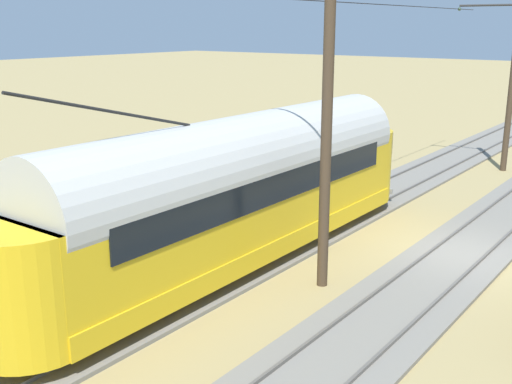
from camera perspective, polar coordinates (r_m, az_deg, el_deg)
ground_plane at (r=19.71m, az=18.21°, el=-5.60°), size 220.00×220.00×0.00m
track_adjacent_siding at (r=19.98m, az=18.52°, el=-5.19°), size 2.80×80.00×0.18m
track_third_siding at (r=21.87m, az=6.16°, el=-2.71°), size 2.80×80.00×0.18m
vintage_streetcar at (r=17.59m, az=-1.32°, el=0.42°), size 2.65×16.48×5.38m
catenary_pole_foreground at (r=31.27m, az=22.36°, el=9.32°), size 2.95×0.28×7.99m
catenary_pole_mid_near at (r=15.70m, az=6.27°, el=5.67°), size 2.95×0.28×7.99m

